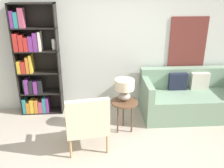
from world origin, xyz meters
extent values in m
cube|color=silver|center=(0.00, 2.03, 1.35)|extent=(6.40, 0.06, 2.70)
cube|color=brown|center=(1.59, 1.99, 1.34)|extent=(0.75, 0.02, 1.07)
cube|color=black|center=(-1.76, 1.85, 1.08)|extent=(0.02, 0.30, 2.15)
cube|color=black|center=(-0.97, 1.85, 1.08)|extent=(0.02, 0.30, 2.15)
cube|color=black|center=(-1.37, 1.85, 2.14)|extent=(0.82, 0.30, 0.02)
cube|color=black|center=(-1.37, 1.85, 0.01)|extent=(0.82, 0.30, 0.02)
cube|color=black|center=(-1.37, 2.00, 1.08)|extent=(0.82, 0.01, 2.15)
cube|color=black|center=(-1.37, 1.85, 0.44)|extent=(0.82, 0.30, 0.02)
cube|color=teal|center=(-1.71, 1.82, 0.17)|extent=(0.06, 0.21, 0.30)
cube|color=orange|center=(-1.64, 1.81, 0.13)|extent=(0.07, 0.20, 0.23)
cube|color=gold|center=(-1.56, 1.81, 0.16)|extent=(0.08, 0.20, 0.28)
cube|color=orange|center=(-1.48, 1.80, 0.16)|extent=(0.07, 0.17, 0.27)
cube|color=#B24C6B|center=(-1.40, 1.83, 0.14)|extent=(0.08, 0.24, 0.24)
cube|color=teal|center=(-1.32, 1.81, 0.18)|extent=(0.06, 0.20, 0.32)
cube|color=#7A338C|center=(-1.26, 1.81, 0.18)|extent=(0.04, 0.20, 0.31)
cube|color=black|center=(-1.37, 1.85, 0.86)|extent=(0.82, 0.30, 0.02)
cylinder|color=#194723|center=(-1.70, 1.85, 0.58)|extent=(0.06, 0.06, 0.26)
cube|color=#7A338C|center=(-1.62, 1.83, 0.59)|extent=(0.07, 0.24, 0.29)
cube|color=black|center=(-1.54, 1.83, 0.58)|extent=(0.07, 0.24, 0.27)
cube|color=#7A338C|center=(-1.45, 1.79, 0.57)|extent=(0.08, 0.17, 0.25)
cube|color=black|center=(-1.36, 1.79, 0.58)|extent=(0.07, 0.17, 0.26)
cube|color=black|center=(-1.37, 1.85, 1.29)|extent=(0.82, 0.30, 0.02)
cube|color=gold|center=(-1.71, 1.80, 0.99)|extent=(0.07, 0.17, 0.23)
cube|color=red|center=(-1.63, 1.81, 0.99)|extent=(0.08, 0.20, 0.23)
cube|color=orange|center=(-1.55, 1.83, 1.03)|extent=(0.05, 0.25, 0.31)
cube|color=gold|center=(-1.49, 1.84, 1.05)|extent=(0.04, 0.25, 0.35)
cube|color=black|center=(-1.37, 1.85, 1.72)|extent=(0.82, 0.30, 0.02)
cube|color=red|center=(-1.70, 1.82, 1.46)|extent=(0.08, 0.21, 0.33)
cube|color=red|center=(-1.61, 1.81, 1.45)|extent=(0.08, 0.19, 0.30)
cube|color=red|center=(-1.53, 1.80, 1.43)|extent=(0.08, 0.17, 0.25)
cube|color=#7A338C|center=(-1.44, 1.84, 1.44)|extent=(0.08, 0.25, 0.28)
cube|color=#7A338C|center=(-1.35, 1.80, 1.47)|extent=(0.08, 0.19, 0.34)
cube|color=silver|center=(-1.28, 1.82, 1.48)|extent=(0.04, 0.22, 0.35)
cylinder|color=white|center=(-1.04, 1.85, 1.40)|extent=(0.08, 0.08, 0.20)
cube|color=#7A338C|center=(-1.72, 1.80, 1.87)|extent=(0.06, 0.18, 0.30)
cube|color=teal|center=(-1.64, 1.81, 1.86)|extent=(0.07, 0.21, 0.27)
cube|color=#B24C6B|center=(-1.55, 1.80, 1.90)|extent=(0.09, 0.18, 0.35)
cylinder|color=tan|center=(-0.19, 0.88, 0.17)|extent=(0.04, 0.04, 0.33)
cylinder|color=tan|center=(-0.74, 0.80, 0.17)|extent=(0.04, 0.04, 0.33)
cylinder|color=tan|center=(-0.11, 0.39, 0.17)|extent=(0.04, 0.04, 0.33)
cylinder|color=tan|center=(-0.67, 0.31, 0.17)|extent=(0.04, 0.04, 0.33)
cube|color=beige|center=(-0.43, 0.59, 0.37)|extent=(0.72, 0.66, 0.08)
cube|color=beige|center=(-0.39, 0.36, 0.67)|extent=(0.65, 0.20, 0.53)
cube|color=tan|center=(-0.13, 0.64, 0.51)|extent=(0.13, 0.52, 0.04)
cube|color=tan|center=(-0.73, 0.55, 0.51)|extent=(0.13, 0.52, 0.04)
cube|color=gray|center=(1.59, 1.49, 0.24)|extent=(1.89, 0.91, 0.48)
cube|color=gray|center=(1.59, 1.85, 0.68)|extent=(1.89, 0.20, 0.41)
cube|color=gray|center=(0.70, 1.49, 0.62)|extent=(0.12, 0.91, 0.29)
cube|color=#1E2338|center=(1.36, 1.70, 0.65)|extent=(0.36, 0.12, 0.34)
cube|color=beige|center=(1.81, 1.70, 0.65)|extent=(0.36, 0.12, 0.34)
cylinder|color=brown|center=(0.22, 1.03, 0.56)|extent=(0.47, 0.47, 0.02)
cylinder|color=brown|center=(0.22, 1.17, 0.27)|extent=(0.03, 0.03, 0.55)
cylinder|color=brown|center=(0.10, 0.95, 0.27)|extent=(0.03, 0.03, 0.55)
cylinder|color=brown|center=(0.35, 0.95, 0.27)|extent=(0.03, 0.03, 0.55)
ellipsoid|color=#A59E93|center=(0.22, 1.08, 0.65)|extent=(0.21, 0.21, 0.15)
cylinder|color=tan|center=(0.22, 1.08, 0.75)|extent=(0.02, 0.02, 0.06)
cylinder|color=beige|center=(0.22, 1.08, 0.87)|extent=(0.34, 0.34, 0.17)
camera|label=1|loc=(-0.26, -2.82, 2.48)|focal=40.00mm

